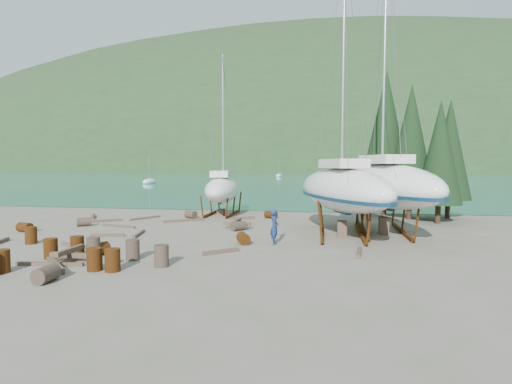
% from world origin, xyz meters
% --- Properties ---
extents(ground, '(600.00, 600.00, 0.00)m').
position_xyz_m(ground, '(0.00, 0.00, 0.00)').
color(ground, '#645F4F').
rests_on(ground, ground).
extents(bay_water, '(700.00, 700.00, 0.00)m').
position_xyz_m(bay_water, '(0.00, 315.00, 0.01)').
color(bay_water, teal).
rests_on(bay_water, ground).
extents(far_hill, '(800.00, 360.00, 110.00)m').
position_xyz_m(far_hill, '(0.00, 320.00, 0.00)').
color(far_hill, '#21371B').
rests_on(far_hill, ground).
extents(far_house_left, '(6.60, 5.60, 5.60)m').
position_xyz_m(far_house_left, '(-60.00, 190.00, 2.92)').
color(far_house_left, beige).
rests_on(far_house_left, ground).
extents(far_house_center, '(6.60, 5.60, 5.60)m').
position_xyz_m(far_house_center, '(-20.00, 190.00, 2.92)').
color(far_house_center, beige).
rests_on(far_house_center, ground).
extents(far_house_right, '(6.60, 5.60, 5.60)m').
position_xyz_m(far_house_right, '(30.00, 190.00, 2.92)').
color(far_house_right, beige).
rests_on(far_house_right, ground).
extents(cypress_near_right, '(3.60, 3.60, 10.00)m').
position_xyz_m(cypress_near_right, '(12.50, 12.00, 5.79)').
color(cypress_near_right, black).
rests_on(cypress_near_right, ground).
extents(cypress_mid_right, '(3.06, 3.06, 8.50)m').
position_xyz_m(cypress_mid_right, '(14.00, 10.00, 4.92)').
color(cypress_mid_right, black).
rests_on(cypress_mid_right, ground).
extents(cypress_back_left, '(4.14, 4.14, 11.50)m').
position_xyz_m(cypress_back_left, '(11.00, 14.00, 6.66)').
color(cypress_back_left, black).
rests_on(cypress_back_left, ground).
extents(cypress_far_right, '(3.24, 3.24, 9.00)m').
position_xyz_m(cypress_far_right, '(15.50, 13.00, 5.21)').
color(cypress_far_right, black).
rests_on(cypress_far_right, ground).
extents(moored_boat_left, '(2.00, 5.00, 6.05)m').
position_xyz_m(moored_boat_left, '(-30.00, 60.00, 0.39)').
color(moored_boat_left, white).
rests_on(moored_boat_left, ground).
extents(moored_boat_mid, '(2.00, 5.00, 6.05)m').
position_xyz_m(moored_boat_mid, '(10.00, 80.00, 0.39)').
color(moored_boat_mid, white).
rests_on(moored_boat_mid, ground).
extents(moored_boat_far, '(2.00, 5.00, 6.05)m').
position_xyz_m(moored_boat_far, '(-8.00, 110.00, 0.39)').
color(moored_boat_far, white).
rests_on(moored_boat_far, ground).
extents(large_sailboat_near, '(6.65, 11.03, 16.75)m').
position_xyz_m(large_sailboat_near, '(7.19, 4.06, 2.70)').
color(large_sailboat_near, white).
rests_on(large_sailboat_near, ground).
extents(large_sailboat_far, '(6.96, 11.52, 17.56)m').
position_xyz_m(large_sailboat_far, '(9.66, 5.49, 2.87)').
color(large_sailboat_far, white).
rests_on(large_sailboat_far, ground).
extents(small_sailboat_shore, '(3.40, 8.24, 12.80)m').
position_xyz_m(small_sailboat_shore, '(-1.88, 11.95, 2.11)').
color(small_sailboat_shore, white).
rests_on(small_sailboat_shore, ground).
extents(worker, '(0.51, 0.71, 1.82)m').
position_xyz_m(worker, '(3.69, 0.95, 0.91)').
color(worker, navy).
rests_on(worker, ground).
extents(drum_0, '(0.58, 0.58, 0.88)m').
position_xyz_m(drum_0, '(-5.87, -6.08, 0.44)').
color(drum_0, '#603410').
rests_on(drum_0, ground).
extents(drum_1, '(0.59, 0.89, 0.58)m').
position_xyz_m(drum_1, '(-3.37, -6.92, 0.29)').
color(drum_1, '#2D2823').
rests_on(drum_1, ground).
extents(drum_2, '(0.99, 0.77, 0.58)m').
position_xyz_m(drum_2, '(-11.69, 2.14, 0.29)').
color(drum_2, '#603410').
rests_on(drum_2, ground).
extents(drum_3, '(0.58, 0.58, 0.88)m').
position_xyz_m(drum_3, '(-2.57, -5.22, 0.44)').
color(drum_3, '#603410').
rests_on(drum_3, ground).
extents(drum_4, '(1.05, 0.91, 0.58)m').
position_xyz_m(drum_4, '(2.25, 10.66, 0.29)').
color(drum_4, '#603410').
rests_on(drum_4, ground).
extents(drum_5, '(0.58, 0.58, 0.88)m').
position_xyz_m(drum_5, '(-0.26, -4.22, 0.44)').
color(drum_5, '#2D2823').
rests_on(drum_5, ground).
extents(drum_6, '(0.88, 1.04, 0.58)m').
position_xyz_m(drum_6, '(2.08, 0.80, 0.29)').
color(drum_6, '#603410').
rests_on(drum_6, ground).
extents(drum_7, '(0.58, 0.58, 0.88)m').
position_xyz_m(drum_7, '(-1.82, -5.21, 0.44)').
color(drum_7, '#603410').
rests_on(drum_7, ground).
extents(drum_8, '(0.58, 0.58, 0.88)m').
position_xyz_m(drum_8, '(-8.74, -0.98, 0.44)').
color(drum_8, '#603410').
rests_on(drum_8, ground).
extents(drum_9, '(1.05, 0.92, 0.58)m').
position_xyz_m(drum_9, '(-3.77, 9.74, 0.29)').
color(drum_9, '#2D2823').
rests_on(drum_9, ground).
extents(drum_10, '(0.58, 0.58, 0.88)m').
position_xyz_m(drum_10, '(-5.58, -3.70, 0.44)').
color(drum_10, '#603410').
rests_on(drum_10, ground).
extents(drum_11, '(1.02, 1.04, 0.58)m').
position_xyz_m(drum_11, '(0.97, 4.79, 0.29)').
color(drum_11, '#2D2823').
rests_on(drum_11, ground).
extents(drum_12, '(0.89, 1.04, 0.58)m').
position_xyz_m(drum_12, '(-3.83, -2.84, 0.29)').
color(drum_12, '#603410').
rests_on(drum_12, ground).
extents(drum_14, '(0.58, 0.58, 0.88)m').
position_xyz_m(drum_14, '(-4.78, -3.00, 0.44)').
color(drum_14, '#603410').
rests_on(drum_14, ground).
extents(drum_15, '(1.05, 0.97, 0.58)m').
position_xyz_m(drum_15, '(-9.51, 4.85, 0.29)').
color(drum_15, '#2D2823').
rests_on(drum_15, ground).
extents(drum_16, '(0.58, 0.58, 0.88)m').
position_xyz_m(drum_16, '(-3.89, -3.16, 0.44)').
color(drum_16, '#2D2823').
rests_on(drum_16, ground).
extents(drum_17, '(0.58, 0.58, 0.88)m').
position_xyz_m(drum_17, '(-1.92, -3.37, 0.44)').
color(drum_17, '#2D2823').
rests_on(drum_17, ground).
extents(timber_0, '(1.45, 2.37, 0.14)m').
position_xyz_m(timber_0, '(-7.03, 8.79, 0.07)').
color(timber_0, brown).
rests_on(timber_0, ground).
extents(timber_1, '(0.42, 1.74, 0.19)m').
position_xyz_m(timber_1, '(7.76, -0.75, 0.10)').
color(timber_1, brown).
rests_on(timber_1, ground).
extents(timber_2, '(1.30, 2.14, 0.19)m').
position_xyz_m(timber_2, '(-11.30, 8.81, 0.09)').
color(timber_2, brown).
rests_on(timber_2, ground).
extents(timber_3, '(2.80, 0.45, 0.15)m').
position_xyz_m(timber_3, '(-4.78, -4.87, 0.07)').
color(timber_3, brown).
rests_on(timber_3, ground).
extents(timber_4, '(1.83, 0.68, 0.17)m').
position_xyz_m(timber_4, '(-5.91, 1.51, 0.09)').
color(timber_4, brown).
rests_on(timber_4, ground).
extents(timber_6, '(1.74, 1.10, 0.19)m').
position_xyz_m(timber_6, '(0.21, 9.73, 0.10)').
color(timber_6, brown).
rests_on(timber_6, ground).
extents(timber_7, '(1.49, 1.33, 0.17)m').
position_xyz_m(timber_7, '(1.50, -1.52, 0.09)').
color(timber_7, brown).
rests_on(timber_7, ground).
extents(timber_10, '(2.51, 1.81, 0.16)m').
position_xyz_m(timber_10, '(-3.67, 7.89, 0.08)').
color(timber_10, brown).
rests_on(timber_10, ground).
extents(timber_11, '(0.63, 2.30, 0.15)m').
position_xyz_m(timber_11, '(-4.37, 2.26, 0.08)').
color(timber_11, brown).
rests_on(timber_11, ground).
extents(timber_12, '(1.96, 0.97, 0.17)m').
position_xyz_m(timber_12, '(-5.94, -1.49, 0.08)').
color(timber_12, brown).
rests_on(timber_12, ground).
extents(timber_15, '(2.68, 0.91, 0.15)m').
position_xyz_m(timber_15, '(-7.02, 4.79, 0.07)').
color(timber_15, brown).
rests_on(timber_15, ground).
extents(timber_16, '(1.98, 1.93, 0.23)m').
position_xyz_m(timber_16, '(-4.32, -5.15, 0.11)').
color(timber_16, brown).
rests_on(timber_16, ground).
extents(timber_17, '(2.01, 1.50, 0.16)m').
position_xyz_m(timber_17, '(-9.23, 6.88, 0.08)').
color(timber_17, brown).
rests_on(timber_17, ground).
extents(timber_pile_fore, '(1.80, 1.80, 0.60)m').
position_xyz_m(timber_pile_fore, '(-4.33, -4.17, 0.30)').
color(timber_pile_fore, brown).
rests_on(timber_pile_fore, ground).
extents(timber_pile_aft, '(1.80, 1.80, 0.60)m').
position_xyz_m(timber_pile_aft, '(0.73, 5.51, 0.30)').
color(timber_pile_aft, brown).
rests_on(timber_pile_aft, ground).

